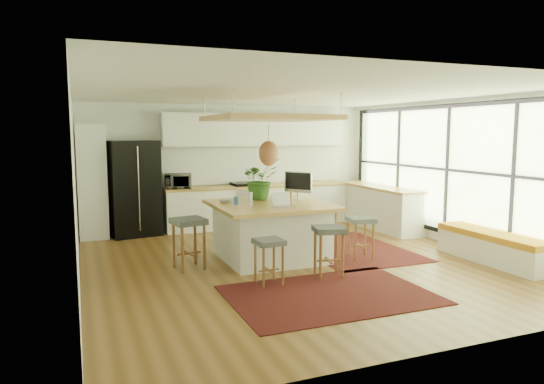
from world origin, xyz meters
name	(u,v)px	position (x,y,z in m)	size (l,w,h in m)	color
floor	(295,262)	(0.00, 0.00, 0.00)	(7.00, 7.00, 0.00)	brown
ceiling	(296,93)	(0.00, 0.00, 2.70)	(7.00, 7.00, 0.00)	white
wall_back	(231,166)	(0.00, 3.50, 1.35)	(6.50, 6.50, 0.00)	white
wall_front	(451,212)	(0.00, -3.50, 1.35)	(6.50, 6.50, 0.00)	white
wall_left	(75,188)	(-3.25, 0.00, 1.35)	(7.00, 7.00, 0.00)	white
wall_right	(457,173)	(3.25, 0.00, 1.35)	(7.00, 7.00, 0.00)	white
window_wall	(456,170)	(3.22, 0.00, 1.40)	(0.10, 6.20, 2.60)	black
pantry	(92,182)	(-2.95, 3.18, 1.12)	(0.55, 0.60, 2.25)	white
back_counter_base	(259,206)	(0.55, 3.18, 0.44)	(4.20, 0.60, 0.88)	white
back_counter_top	(259,186)	(0.55, 3.18, 0.90)	(4.24, 0.64, 0.05)	#AF843E
backsplash	(254,165)	(0.55, 3.48, 1.35)	(4.20, 0.02, 0.80)	white
upper_cabinets	(256,130)	(0.55, 3.32, 2.15)	(4.20, 0.34, 0.70)	white
range	(248,204)	(0.30, 3.18, 0.50)	(0.76, 0.62, 1.00)	#A5A5AA
right_counter_base	(378,208)	(2.93, 2.00, 0.44)	(0.60, 2.50, 0.88)	white
right_counter_top	(379,187)	(2.93, 2.00, 0.90)	(0.64, 2.54, 0.05)	#AF843E
window_bench	(493,247)	(2.95, -1.20, 0.25)	(0.52, 2.00, 0.50)	white
ceiling_panel	(269,135)	(-0.30, 0.40, 2.05)	(1.86, 1.86, 0.80)	#AF843E
rug_near	(330,295)	(-0.25, -1.64, 0.01)	(2.60, 1.80, 0.01)	black
rug_right	(350,249)	(1.28, 0.43, 0.01)	(1.80, 2.60, 0.01)	black
fridge	(133,190)	(-2.17, 3.16, 0.93)	(0.96, 0.75, 1.93)	black
island	(270,231)	(-0.28, 0.38, 0.47)	(1.85, 1.85, 0.93)	#AF843E
stool_near_left	(269,259)	(-0.81, -0.92, 0.35)	(0.38, 0.38, 0.63)	#414748
stool_near_right	(329,252)	(0.16, -0.85, 0.35)	(0.43, 0.43, 0.73)	#414748
stool_right_front	(360,237)	(1.12, -0.17, 0.35)	(0.41, 0.41, 0.69)	#414748
stool_right_back	(324,226)	(1.00, 0.91, 0.35)	(0.43, 0.43, 0.72)	#414748
stool_left_side	(189,246)	(-1.67, 0.26, 0.35)	(0.47, 0.47, 0.79)	#414748
laptop	(284,199)	(-0.23, -0.07, 1.05)	(0.31, 0.33, 0.24)	#A5A5AA
monitor	(298,185)	(0.33, 0.61, 1.19)	(0.54, 0.19, 0.50)	#A5A5AA
microwave	(178,179)	(-1.25, 3.20, 1.11)	(0.55, 0.30, 0.37)	#A5A5AA
island_plant	(260,183)	(-0.27, 0.88, 1.21)	(0.65, 0.72, 0.56)	#1E4C19
island_bowl	(225,201)	(-0.94, 0.73, 0.96)	(0.22, 0.22, 0.05)	white
island_bottle_0	(236,198)	(-0.83, 0.48, 1.03)	(0.07, 0.07, 0.19)	#2C57B0
island_bottle_1	(250,200)	(-0.68, 0.23, 1.03)	(0.07, 0.07, 0.19)	silver
island_bottle_2	(291,199)	(-0.03, 0.08, 1.03)	(0.07, 0.07, 0.19)	#AF813A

